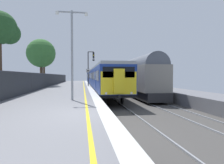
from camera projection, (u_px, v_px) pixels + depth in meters
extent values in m
cube|color=slate|center=(33.00, 127.00, 7.74)|extent=(6.40, 110.00, 1.00)
cube|color=silver|center=(105.00, 112.00, 8.16)|extent=(0.60, 110.00, 0.01)
cube|color=yellow|center=(87.00, 113.00, 8.04)|extent=(0.12, 110.00, 0.01)
cube|color=gray|center=(128.00, 134.00, 8.33)|extent=(0.07, 110.00, 0.08)
cube|color=gray|center=(159.00, 132.00, 8.55)|extent=(0.07, 110.00, 0.08)
cube|color=gray|center=(212.00, 130.00, 8.93)|extent=(0.07, 110.00, 0.08)
cube|color=navy|center=(104.00, 78.00, 24.48)|extent=(2.80, 20.76, 2.30)
cube|color=black|center=(104.00, 88.00, 24.52)|extent=(2.64, 20.16, 0.25)
cube|color=#93999E|center=(104.00, 68.00, 24.44)|extent=(2.68, 20.76, 0.24)
cube|color=black|center=(92.00, 76.00, 24.26)|extent=(0.02, 19.16, 0.84)
cube|color=#1D3A98|center=(95.00, 80.00, 19.14)|extent=(0.03, 1.10, 1.90)
cube|color=#1D3A98|center=(91.00, 78.00, 29.40)|extent=(0.03, 1.10, 1.90)
cylinder|color=black|center=(104.00, 100.00, 16.73)|extent=(0.12, 0.84, 0.84)
cylinder|color=black|center=(122.00, 99.00, 16.96)|extent=(0.12, 0.84, 0.84)
cylinder|color=black|center=(94.00, 88.00, 32.11)|extent=(0.12, 0.84, 0.84)
cylinder|color=black|center=(103.00, 88.00, 32.34)|extent=(0.12, 0.84, 0.84)
cube|color=navy|center=(94.00, 77.00, 45.59)|extent=(2.80, 20.76, 2.30)
cube|color=black|center=(94.00, 83.00, 45.63)|extent=(2.64, 20.16, 0.25)
cube|color=#93999E|center=(94.00, 72.00, 45.55)|extent=(2.68, 20.76, 0.24)
cube|color=black|center=(88.00, 76.00, 45.37)|extent=(0.02, 19.16, 0.84)
cube|color=#1D3A98|center=(89.00, 78.00, 40.25)|extent=(0.03, 1.10, 1.90)
cube|color=#1D3A98|center=(87.00, 77.00, 50.51)|extent=(0.03, 1.10, 1.90)
cylinder|color=black|center=(92.00, 86.00, 37.84)|extent=(0.12, 0.84, 0.84)
cylinder|color=black|center=(100.00, 86.00, 38.07)|extent=(0.12, 0.84, 0.84)
cylinder|color=black|center=(89.00, 83.00, 53.22)|extent=(0.12, 0.84, 0.84)
cylinder|color=black|center=(95.00, 83.00, 53.45)|extent=(0.12, 0.84, 0.84)
cube|color=yellow|center=(119.00, 83.00, 14.27)|extent=(2.70, 0.10, 1.70)
cube|color=black|center=(119.00, 72.00, 14.23)|extent=(2.40, 0.08, 0.80)
cube|color=yellow|center=(119.00, 81.00, 14.13)|extent=(0.80, 0.24, 1.80)
cylinder|color=white|center=(106.00, 93.00, 14.09)|extent=(0.18, 0.06, 0.18)
cylinder|color=white|center=(131.00, 93.00, 14.38)|extent=(0.18, 0.06, 0.18)
cylinder|color=black|center=(119.00, 97.00, 14.01)|extent=(0.20, 0.35, 0.20)
cube|color=black|center=(94.00, 71.00, 45.54)|extent=(0.60, 0.90, 0.20)
cube|color=#232326|center=(137.00, 92.00, 23.80)|extent=(2.30, 14.57, 0.79)
cube|color=gray|center=(137.00, 78.00, 23.75)|extent=(2.60, 13.77, 2.55)
cylinder|color=#515660|center=(137.00, 68.00, 23.71)|extent=(2.39, 13.37, 2.39)
cylinder|color=black|center=(145.00, 97.00, 18.46)|extent=(0.12, 0.84, 0.84)
cylinder|color=black|center=(160.00, 97.00, 18.70)|extent=(0.12, 0.84, 0.84)
cylinder|color=black|center=(122.00, 90.00, 28.91)|extent=(0.12, 0.84, 0.84)
cylinder|color=black|center=(132.00, 90.00, 29.14)|extent=(0.12, 0.84, 0.84)
cube|color=#232326|center=(116.00, 85.00, 38.98)|extent=(2.30, 14.57, 0.79)
cube|color=gray|center=(116.00, 77.00, 38.93)|extent=(2.60, 13.77, 2.55)
cylinder|color=#515660|center=(116.00, 71.00, 38.89)|extent=(2.39, 13.37, 2.39)
cylinder|color=black|center=(117.00, 88.00, 33.65)|extent=(0.12, 0.84, 0.84)
cylinder|color=black|center=(125.00, 88.00, 33.88)|extent=(0.12, 0.84, 0.84)
cylinder|color=black|center=(109.00, 85.00, 44.09)|extent=(0.12, 0.84, 0.84)
cylinder|color=black|center=(115.00, 85.00, 44.32)|extent=(0.12, 0.84, 0.84)
cube|color=#232326|center=(107.00, 83.00, 54.17)|extent=(2.30, 14.57, 0.79)
cube|color=gray|center=(107.00, 77.00, 54.12)|extent=(2.60, 13.77, 2.55)
cylinder|color=#515660|center=(107.00, 72.00, 54.08)|extent=(2.39, 13.37, 2.39)
cylinder|color=black|center=(106.00, 84.00, 48.83)|extent=(0.12, 0.84, 0.84)
cylinder|color=black|center=(112.00, 84.00, 49.07)|extent=(0.12, 0.84, 0.84)
cylinder|color=black|center=(102.00, 83.00, 59.27)|extent=(0.12, 0.84, 0.84)
cylinder|color=black|center=(107.00, 83.00, 59.51)|extent=(0.12, 0.84, 0.84)
cylinder|color=#47474C|center=(88.00, 69.00, 30.82)|extent=(0.18, 0.18, 5.39)
cube|color=#47474C|center=(91.00, 52.00, 30.80)|extent=(0.90, 0.12, 0.12)
cube|color=black|center=(93.00, 55.00, 30.88)|extent=(0.28, 0.20, 1.00)
cylinder|color=black|center=(94.00, 53.00, 30.75)|extent=(0.16, 0.04, 0.16)
cylinder|color=yellow|center=(94.00, 55.00, 30.76)|extent=(0.16, 0.04, 0.16)
cylinder|color=black|center=(94.00, 57.00, 30.77)|extent=(0.16, 0.04, 0.16)
cube|color=black|center=(94.00, 60.00, 30.90)|extent=(0.32, 0.16, 0.24)
cylinder|color=#59595B|center=(88.00, 79.00, 28.42)|extent=(0.08, 0.08, 2.25)
cylinder|color=black|center=(88.00, 71.00, 28.38)|extent=(0.59, 0.02, 0.59)
cylinder|color=silver|center=(88.00, 71.00, 28.37)|extent=(0.56, 0.02, 0.56)
cube|color=black|center=(88.00, 71.00, 28.36)|extent=(0.24, 0.01, 0.18)
cylinder|color=#93999E|center=(72.00, 56.00, 12.23)|extent=(0.14, 0.14, 5.65)
cube|color=#93999E|center=(79.00, 13.00, 12.21)|extent=(0.90, 0.08, 0.08)
cylinder|color=silver|center=(86.00, 14.00, 12.28)|extent=(0.20, 0.20, 0.18)
cube|color=#93999E|center=(64.00, 12.00, 12.07)|extent=(0.90, 0.08, 0.08)
cylinder|color=silver|center=(57.00, 13.00, 12.01)|extent=(0.20, 0.20, 0.18)
cylinder|color=#38383D|center=(32.00, 82.00, 18.80)|extent=(0.07, 0.07, 1.84)
cylinder|color=#38383D|center=(51.00, 80.00, 30.35)|extent=(0.07, 0.07, 1.84)
cylinder|color=#38383D|center=(60.00, 79.00, 41.90)|extent=(0.07, 0.07, 1.84)
cylinder|color=#38383D|center=(65.00, 78.00, 53.44)|extent=(0.07, 0.07, 1.84)
cylinder|color=#473323|center=(44.00, 71.00, 35.28)|extent=(0.36, 0.36, 4.88)
sphere|color=#33662D|center=(44.00, 52.00, 35.17)|extent=(3.45, 3.45, 3.45)
sphere|color=#33662D|center=(41.00, 55.00, 34.81)|extent=(1.95, 1.95, 1.95)
cylinder|color=#473323|center=(0.00, 65.00, 17.38)|extent=(0.29, 0.29, 5.06)
sphere|color=#234C23|center=(0.00, 27.00, 17.28)|extent=(2.95, 2.95, 2.95)
sphere|color=#234C23|center=(9.00, 33.00, 17.90)|extent=(2.04, 2.04, 2.04)
cylinder|color=#473323|center=(41.00, 73.00, 29.95)|extent=(0.44, 0.44, 3.86)
sphere|color=#33662D|center=(41.00, 53.00, 29.85)|extent=(4.36, 4.36, 4.36)
sphere|color=#33662D|center=(41.00, 57.00, 29.59)|extent=(3.12, 3.12, 3.12)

